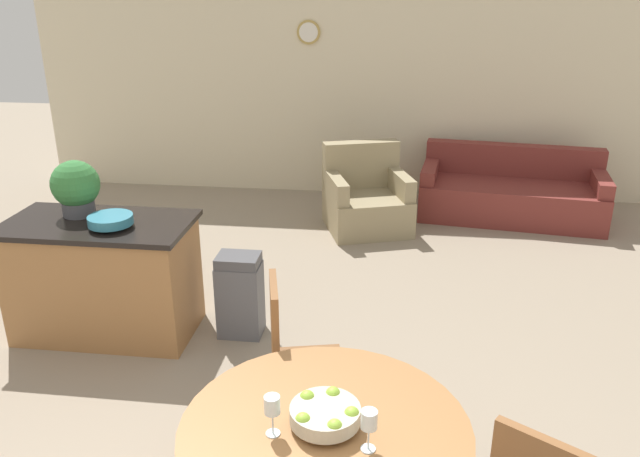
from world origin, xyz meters
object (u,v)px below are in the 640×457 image
at_px(wine_glass_left, 272,407).
at_px(couch, 511,194).
at_px(wine_glass_right, 369,421).
at_px(teal_bowl, 111,220).
at_px(kitchen_island, 105,278).
at_px(armchair, 366,202).
at_px(dining_chair_far_side, 294,355).
at_px(fruit_bowl, 325,414).
at_px(trash_bin, 240,295).
at_px(potted_plant, 76,187).
at_px(dining_table, 325,456).

relative_size(wine_glass_left, couch, 0.09).
distance_m(wine_glass_left, wine_glass_right, 0.42).
height_order(wine_glass_left, teal_bowl, teal_bowl).
relative_size(kitchen_island, armchair, 1.30).
distance_m(wine_glass_left, teal_bowl, 2.39).
height_order(dining_chair_far_side, fruit_bowl, dining_chair_far_side).
xyz_separation_m(dining_chair_far_side, kitchen_island, (-1.63, 1.00, -0.08)).
distance_m(wine_glass_left, armchair, 4.45).
bearing_deg(kitchen_island, wine_glass_left, -48.50).
relative_size(fruit_bowl, trash_bin, 0.47).
distance_m(dining_chair_far_side, potted_plant, 2.23).
xyz_separation_m(teal_bowl, couch, (3.36, 3.16, -0.70)).
xyz_separation_m(teal_bowl, potted_plant, (-0.35, 0.22, 0.17)).
distance_m(wine_glass_right, armchair, 4.50).
xyz_separation_m(dining_table, wine_glass_left, (-0.22, -0.08, 0.31)).
bearing_deg(dining_table, kitchen_island, 136.14).
xyz_separation_m(kitchen_island, trash_bin, (1.03, 0.09, -0.13)).
height_order(teal_bowl, armchair, teal_bowl).
distance_m(potted_plant, armchair, 3.25).
bearing_deg(dining_chair_far_side, kitchen_island, -134.46).
distance_m(teal_bowl, potted_plant, 0.45).
bearing_deg(potted_plant, couch, 38.33).
height_order(couch, armchair, armchair).
relative_size(wine_glass_left, trash_bin, 0.29).
bearing_deg(couch, teal_bowl, -129.41).
bearing_deg(teal_bowl, armchair, 56.53).
xyz_separation_m(dining_chair_far_side, couch, (1.88, 4.06, -0.27)).
xyz_separation_m(fruit_bowl, couch, (1.60, 4.90, -0.53)).
bearing_deg(fruit_bowl, trash_bin, 114.57).
distance_m(dining_chair_far_side, armchair, 3.51).
bearing_deg(potted_plant, wine_glass_right, -42.19).
relative_size(dining_chair_far_side, fruit_bowl, 3.24).
height_order(dining_table, wine_glass_right, wine_glass_right).
height_order(wine_glass_left, potted_plant, potted_plant).
bearing_deg(armchair, potted_plant, -149.60).
distance_m(kitchen_island, trash_bin, 1.04).
bearing_deg(wine_glass_left, wine_glass_right, -6.20).
bearing_deg(kitchen_island, dining_table, -43.86).
height_order(wine_glass_left, couch, wine_glass_left).
xyz_separation_m(wine_glass_left, kitchen_island, (-1.70, 1.92, -0.42)).
distance_m(trash_bin, couch, 3.88).
bearing_deg(wine_glass_left, fruit_bowl, 19.70).
relative_size(wine_glass_left, kitchen_island, 0.14).
bearing_deg(dining_chair_far_side, wine_glass_right, 13.21).
bearing_deg(trash_bin, dining_table, -65.44).
xyz_separation_m(fruit_bowl, trash_bin, (-0.88, 1.93, -0.48)).
distance_m(dining_table, wine_glass_left, 0.39).
height_order(dining_table, armchair, armchair).
distance_m(wine_glass_left, couch, 5.34).
relative_size(dining_table, potted_plant, 3.07).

